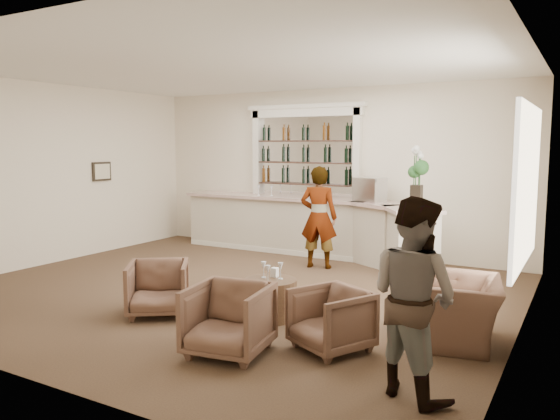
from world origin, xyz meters
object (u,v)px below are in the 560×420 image
object	(u,v)px
armchair_left	(158,288)
espresso_machine	(370,189)
armchair_center	(229,320)
armchair_right	(331,320)
flower_vase	(417,173)
bar_counter	(310,227)
sommelier	(319,217)
guest	(413,297)
cocktail_table	(271,299)
armchair_far	(455,310)

from	to	relation	value
armchair_left	espresso_machine	bearing A→B (deg)	38.75
armchair_center	armchair_right	size ratio (longest dim) A/B	1.11
armchair_center	flower_vase	xyz separation A→B (m)	(0.69, 4.42, 1.34)
armchair_center	flower_vase	distance (m)	4.67
bar_counter	sommelier	bearing A→B (deg)	-55.12
guest	flower_vase	world-z (taller)	flower_vase
cocktail_table	armchair_far	distance (m)	2.23
armchair_far	espresso_machine	distance (m)	4.32
bar_counter	guest	bearing A→B (deg)	-54.86
bar_counter	armchair_right	size ratio (longest dim) A/B	7.78
guest	armchair_center	world-z (taller)	guest
guest	cocktail_table	bearing A→B (deg)	-4.03
armchair_center	armchair_right	xyz separation A→B (m)	(0.88, 0.64, -0.04)
espresso_machine	guest	bearing A→B (deg)	-52.40
armchair_far	armchair_right	bearing A→B (deg)	-60.70
armchair_left	flower_vase	size ratio (longest dim) A/B	0.75
armchair_center	cocktail_table	bearing A→B (deg)	91.42
sommelier	armchair_left	size ratio (longest dim) A/B	2.38
cocktail_table	sommelier	world-z (taller)	sommelier
espresso_machine	sommelier	bearing A→B (deg)	-110.11
bar_counter	armchair_center	world-z (taller)	bar_counter
guest	flower_vase	size ratio (longest dim) A/B	1.71
armchair_center	espresso_machine	distance (m)	5.17
flower_vase	armchair_far	bearing A→B (deg)	-65.99
armchair_far	espresso_machine	size ratio (longest dim) A/B	2.19
armchair_center	armchair_right	distance (m)	1.09
armchair_center	flower_vase	size ratio (longest dim) A/B	0.80
guest	armchair_left	bearing A→B (deg)	15.22
cocktail_table	armchair_far	xyz separation A→B (m)	(2.20, 0.31, 0.11)
armchair_right	bar_counter	bearing A→B (deg)	146.02
bar_counter	armchair_center	bearing A→B (deg)	-72.44
guest	espresso_machine	world-z (taller)	guest
guest	espresso_machine	distance (m)	5.53
armchair_right	armchair_left	bearing A→B (deg)	-153.72
sommelier	bar_counter	bearing A→B (deg)	-67.79
bar_counter	armchair_right	xyz separation A→B (m)	(2.48, -4.41, -0.24)
armchair_center	guest	bearing A→B (deg)	-7.95
armchair_left	flower_vase	world-z (taller)	flower_vase
espresso_machine	armchair_center	bearing A→B (deg)	-72.81
cocktail_table	armchair_center	world-z (taller)	armchair_center
flower_vase	bar_counter	bearing A→B (deg)	164.69
sommelier	espresso_machine	world-z (taller)	sommelier
sommelier	armchair_far	world-z (taller)	sommelier
sommelier	armchair_left	distance (m)	3.58
sommelier	armchair_center	bearing A→B (deg)	90.46
bar_counter	guest	xyz separation A→B (m)	(3.52, -5.00, 0.30)
cocktail_table	espresso_machine	bearing A→B (deg)	91.95
cocktail_table	espresso_machine	size ratio (longest dim) A/B	1.34
flower_vase	espresso_machine	bearing A→B (deg)	148.91
bar_counter	sommelier	world-z (taller)	sommelier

